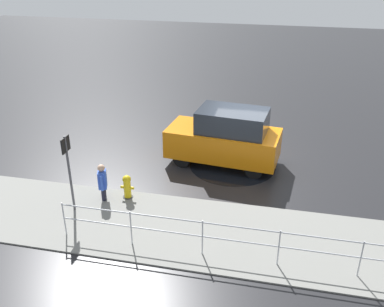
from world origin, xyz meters
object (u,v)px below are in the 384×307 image
(pedestrian, at_px, (102,180))
(sign_post, at_px, (68,163))
(fire_hydrant, at_px, (127,187))
(moving_hatchback, at_px, (226,137))

(pedestrian, height_order, sign_post, sign_post)
(fire_hydrant, xyz_separation_m, pedestrian, (0.69, 0.24, 0.28))
(pedestrian, distance_m, sign_post, 1.32)
(fire_hydrant, bearing_deg, sign_post, 35.96)
(moving_hatchback, height_order, sign_post, sign_post)
(fire_hydrant, height_order, pedestrian, pedestrian)
(sign_post, bearing_deg, moving_hatchback, -134.78)
(moving_hatchback, xyz_separation_m, fire_hydrant, (2.59, 2.98, -0.63))
(fire_hydrant, distance_m, pedestrian, 0.78)
(fire_hydrant, bearing_deg, moving_hatchback, -130.96)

